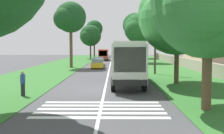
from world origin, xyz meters
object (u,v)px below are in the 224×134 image
Objects in this scene: roadside_tree_left_0 at (94,29)px; roadside_tree_left_3 at (90,36)px; trailing_car_0 at (98,64)px; pedestrian at (23,83)px; roadside_tree_right_0 at (175,18)px; roadside_building at (221,47)px; trailing_minibus_0 at (103,54)px; roadside_tree_right_2 at (134,26)px; roadside_tree_right_1 at (138,30)px; coach_bus at (126,60)px; utility_pole at (155,42)px; trailing_car_2 at (119,59)px; roadside_tree_left_2 at (70,18)px; roadside_tree_right_3 at (205,5)px; trailing_car_1 at (98,62)px.

roadside_tree_left_3 is (-12.35, 0.10, -2.43)m from roadside_tree_left_0.
pedestrian reaches higher than trailing_car_0.
trailing_car_0 is at bearing 24.65° from roadside_tree_right_0.
roadside_tree_left_0 is 1.02× the size of roadside_building.
roadside_tree_right_2 is (11.09, -7.78, 7.05)m from trailing_minibus_0.
roadside_building is at bearing -139.41° from roadside_tree_right_1.
roadside_tree_right_0 is at bearing -85.62° from coach_bus.
coach_bus is at bearing -173.16° from roadside_tree_left_0.
roadside_tree_left_0 is at bearing 12.06° from utility_pole.
roadside_tree_right_0 is at bearing -171.98° from trailing_car_2.
utility_pole reaches higher than roadside_building.
roadside_tree_right_2 reaches higher than trailing_minibus_0.
roadside_tree_left_2 is 23.12m from roadside_building.
roadside_tree_left_0 reaches higher than roadside_tree_left_3.
roadside_tree_left_0 is at bearing 10.20° from trailing_minibus_0.
trailing_car_0 is 11.77m from utility_pole.
roadside_tree_right_1 is (-29.16, -10.79, -1.73)m from roadside_tree_left_0.
roadside_tree_right_3 is (-27.08, -7.22, 4.87)m from trailing_car_0.
pedestrian is (-29.37, 3.38, 0.24)m from trailing_car_1.
roadside_tree_left_2 is 34.69m from roadside_tree_right_2.
trailing_car_1 is 0.50× the size of roadside_tree_right_3.
coach_bus is 1.17× the size of roadside_tree_right_1.
roadside_tree_right_0 is 1.31× the size of utility_pole.
roadside_tree_left_2 reaches higher than roadside_building.
trailing_car_2 is 20.84m from roadside_building.
pedestrian is (-37.84, 7.03, 0.24)m from trailing_car_2.
roadside_tree_left_2 is (-13.53, 7.65, 6.84)m from trailing_car_2.
roadside_tree_right_1 is 17.64m from roadside_building.
trailing_minibus_0 is at bearing 13.26° from utility_pole.
utility_pole reaches higher than pedestrian.
roadside_tree_right_2 is 7.10× the size of pedestrian.
trailing_car_0 is 0.39× the size of roadside_tree_left_0.
roadside_building is (17.60, -14.88, 1.00)m from coach_bus.
utility_pole is 18.58m from pedestrian.
trailing_minibus_0 is 0.55× the size of roadside_tree_left_0.
coach_bus is 23.07m from roadside_building.
trailing_car_1 is at bearing -171.86° from roadside_tree_left_3.
coach_bus is 1.12× the size of roadside_tree_left_2.
roadside_tree_left_2 is at bearing 179.12° from roadside_tree_left_0.
trailing_car_1 is 9.22m from trailing_car_2.
roadside_tree_right_0 is at bearing -178.77° from roadside_tree_right_1.
roadside_tree_right_3 reaches higher than pedestrian.
roadside_tree_right_0 is 20.45m from roadside_building.
trailing_car_2 is 7.03m from roadside_tree_right_1.
roadside_tree_right_0 is 10.09m from roadside_tree_right_3.
roadside_tree_left_0 is 0.91× the size of roadside_tree_right_2.
roadside_tree_left_2 reaches higher than trailing_car_0.
trailing_car_0 is at bearing 166.87° from trailing_car_2.
roadside_tree_right_1 is (30.75, -3.61, 4.35)m from coach_bus.
coach_bus is at bearing -168.44° from trailing_car_0.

